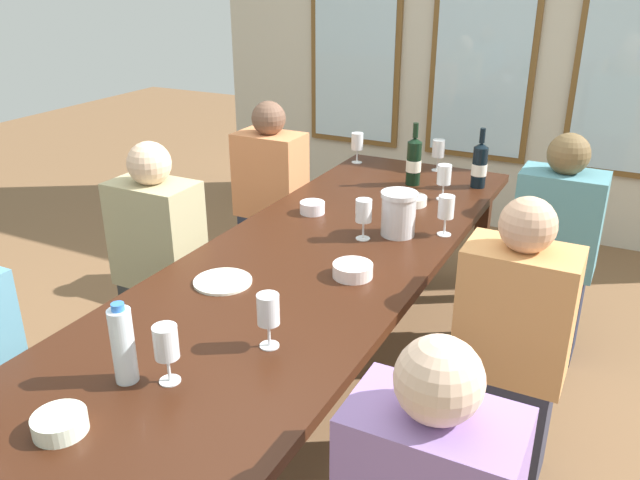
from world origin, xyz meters
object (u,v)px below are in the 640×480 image
Objects in this scene: wine_glass_4 at (438,150)px; seated_person_2 at (160,267)px; tasting_bowl_3 at (60,423)px; white_plate_0 at (223,281)px; water_bottle at (123,345)px; seated_person_5 at (553,253)px; wine_bottle_1 at (480,165)px; tasting_bowl_2 at (353,270)px; wine_glass_5 at (364,213)px; seated_person_3 at (511,352)px; wine_glass_6 at (357,143)px; seated_person_4 at (271,202)px; metal_pitcher at (399,213)px; wine_glass_2 at (268,311)px; wine_glass_7 at (446,208)px; wine_bottle_0 at (414,161)px; tasting_bowl_0 at (412,200)px; wine_glass_1 at (444,176)px; wine_glass_3 at (166,344)px; dining_table at (313,272)px; tasting_bowl_1 at (312,208)px.

seated_person_2 is at bearing -123.01° from wine_glass_4.
white_plate_0 is at bearing 97.46° from tasting_bowl_3.
water_bottle is 2.29m from wine_glass_4.
wine_bottle_1 is at bearing 156.82° from seated_person_5.
wine_glass_5 reaches higher than tasting_bowl_2.
seated_person_3 reaches higher than wine_glass_4.
wine_glass_6 is at bearing 170.70° from wine_bottle_1.
wine_glass_6 is 0.60m from seated_person_4.
wine_glass_6 is 0.16× the size of seated_person_2.
wine_glass_4 is at bearing 97.83° from metal_pitcher.
wine_glass_2 is 1.00× the size of wine_glass_7.
seated_person_5 is (0.75, -0.07, -0.34)m from wine_bottle_0.
wine_glass_5 is 1.19m from seated_person_4.
seated_person_5 is at bearing -14.68° from wine_glass_6.
seated_person_3 is (0.58, 0.10, -0.24)m from tasting_bowl_2.
seated_person_3 is at bearing 19.95° from white_plate_0.
tasting_bowl_0 is 0.84× the size of wine_glass_5.
tasting_bowl_2 is 0.58m from wine_glass_7.
wine_glass_4 is (-0.17, 0.45, 0.00)m from wine_glass_1.
wine_glass_2 is at bearing -91.95° from metal_pitcher.
seated_person_5 is at bearing 67.95° from wine_glass_3.
wine_glass_4 is at bearing 7.54° from wine_glass_6.
wine_glass_6 reaches higher than dining_table.
wine_glass_3 is 1.26m from seated_person_2.
tasting_bowl_0 is 1.66m from wine_glass_3.
wine_glass_2 is (0.26, 0.33, 0.01)m from water_bottle.
wine_glass_2 is (0.04, -1.38, 0.10)m from tasting_bowl_0.
tasting_bowl_2 is 0.85× the size of wine_glass_3.
wine_glass_6 is 1.00× the size of wine_glass_7.
wine_bottle_0 reaches higher than wine_glass_6.
tasting_bowl_3 is at bearing -125.71° from seated_person_3.
tasting_bowl_3 is (0.15, -1.62, -0.00)m from tasting_bowl_1.
wine_glass_3 is 1.24m from seated_person_3.
water_bottle is 1.38× the size of wine_glass_4.
tasting_bowl_1 is 0.10× the size of seated_person_2.
wine_glass_7 is at bearing -46.78° from wine_glass_6.
wine_bottle_1 reaches higher than wine_glass_1.
tasting_bowl_2 is (0.17, -1.13, -0.10)m from wine_bottle_0.
seated_person_3 is (0.86, 1.20, -0.24)m from tasting_bowl_3.
wine_glass_1 is 1.00× the size of wine_glass_7.
water_bottle reaches higher than metal_pitcher.
wine_glass_3 is (-0.11, -1.66, 0.10)m from tasting_bowl_0.
tasting_bowl_3 is 0.12× the size of seated_person_5.
white_plate_0 is 1.12× the size of metal_pitcher.
tasting_bowl_3 is 2.30m from seated_person_4.
wine_glass_1 is at bearing -36.79° from wine_bottle_0.
seated_person_4 reaches higher than tasting_bowl_3.
wine_glass_1 is 0.16× the size of seated_person_3.
wine_glass_7 is (0.39, 0.45, 0.18)m from dining_table.
tasting_bowl_1 is at bearing 111.09° from wine_glass_2.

